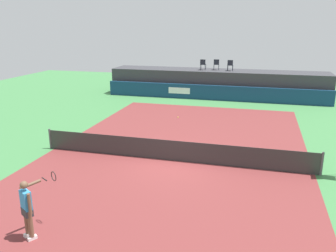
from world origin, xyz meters
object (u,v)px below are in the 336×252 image
(net_post_far, at_px, (322,164))
(net_post_near, at_px, (50,139))
(spectator_chair_far_left, at_px, (203,64))
(tennis_ball, at_px, (178,117))
(spectator_chair_center, at_px, (230,65))
(spectator_chair_left, at_px, (216,64))
(tennis_player, at_px, (28,207))

(net_post_far, bearing_deg, net_post_near, 180.00)
(spectator_chair_far_left, height_order, tennis_ball, spectator_chair_far_left)
(spectator_chair_center, height_order, net_post_far, spectator_chair_center)
(spectator_chair_center, bearing_deg, spectator_chair_left, 167.46)
(spectator_chair_left, height_order, net_post_near, spectator_chair_left)
(net_post_far, bearing_deg, spectator_chair_far_left, 116.17)
(spectator_chair_far_left, distance_m, net_post_far, 16.93)
(spectator_chair_far_left, bearing_deg, spectator_chair_center, 1.47)
(net_post_far, relative_size, tennis_ball, 14.71)
(net_post_far, xyz_separation_m, tennis_ball, (-7.70, 7.36, -0.46))
(spectator_chair_center, distance_m, net_post_near, 16.92)
(spectator_chair_left, bearing_deg, net_post_near, -111.54)
(spectator_chair_left, height_order, spectator_chair_center, same)
(tennis_player, bearing_deg, tennis_ball, 86.04)
(net_post_near, bearing_deg, spectator_chair_far_left, 71.66)
(spectator_chair_left, relative_size, net_post_near, 0.89)
(spectator_chair_center, bearing_deg, spectator_chair_far_left, -178.53)
(tennis_player, bearing_deg, spectator_chair_far_left, 86.66)
(spectator_chair_left, height_order, tennis_ball, spectator_chair_left)
(net_post_far, distance_m, tennis_ball, 10.66)
(spectator_chair_center, distance_m, tennis_player, 22.23)
(spectator_chair_center, height_order, tennis_ball, spectator_chair_center)
(spectator_chair_far_left, distance_m, spectator_chair_center, 2.26)
(spectator_chair_far_left, bearing_deg, net_post_far, -63.83)
(tennis_player, bearing_deg, net_post_near, 118.89)
(tennis_player, bearing_deg, spectator_chair_left, 83.93)
(net_post_near, xyz_separation_m, tennis_ball, (4.70, 7.36, -0.46))
(spectator_chair_far_left, bearing_deg, tennis_ball, -92.20)
(spectator_chair_center, xyz_separation_m, net_post_near, (-7.25, -15.13, -2.19))
(tennis_player, bearing_deg, spectator_chair_center, 80.83)
(spectator_chair_left, bearing_deg, tennis_player, -96.07)
(spectator_chair_far_left, relative_size, spectator_chair_center, 1.00)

